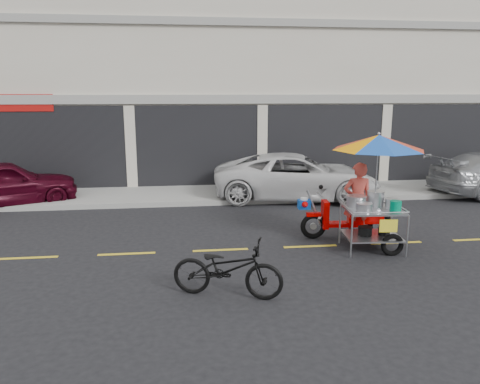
{
  "coord_description": "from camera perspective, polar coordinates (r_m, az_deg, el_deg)",
  "views": [
    {
      "loc": [
        -2.76,
        -9.62,
        3.4
      ],
      "look_at": [
        -1.5,
        0.6,
        1.15
      ],
      "focal_mm": 35.0,
      "sensor_mm": 36.0,
      "label": 1
    }
  ],
  "objects": [
    {
      "name": "white_pickup",
      "position": [
        14.95,
        6.88,
        1.9
      ],
      "size": [
        5.47,
        3.11,
        1.44
      ],
      "primitive_type": "imported",
      "rotation": [
        0.0,
        0.0,
        1.43
      ],
      "color": "silver",
      "rests_on": "ground"
    },
    {
      "name": "maroon_sedan",
      "position": [
        15.51,
        -26.87,
        0.95
      ],
      "size": [
        4.42,
        3.17,
        1.4
      ],
      "primitive_type": "imported",
      "rotation": [
        0.0,
        0.0,
        1.99
      ],
      "color": "#350311",
      "rests_on": "ground"
    },
    {
      "name": "food_vendor_rig",
      "position": [
        10.56,
        15.43,
        2.05
      ],
      "size": [
        2.53,
        2.17,
        2.55
      ],
      "rotation": [
        0.0,
        0.0,
        -0.08
      ],
      "color": "black",
      "rests_on": "ground"
    },
    {
      "name": "sidewalk",
      "position": [
        15.73,
        3.25,
        0.09
      ],
      "size": [
        45.0,
        3.0,
        0.15
      ],
      "primitive_type": "cube",
      "color": "gray",
      "rests_on": "ground"
    },
    {
      "name": "ground",
      "position": [
        10.57,
        8.55,
        -6.58
      ],
      "size": [
        90.0,
        90.0,
        0.0
      ],
      "primitive_type": "plane",
      "color": "black"
    },
    {
      "name": "shophouse_block",
      "position": [
        20.98,
        8.68,
        14.47
      ],
      "size": [
        36.0,
        8.11,
        10.4
      ],
      "color": "beige",
      "rests_on": "ground"
    },
    {
      "name": "near_bicycle",
      "position": [
        7.88,
        -1.53,
        -9.32
      ],
      "size": [
        1.99,
        1.21,
        0.99
      ],
      "primitive_type": "imported",
      "rotation": [
        0.0,
        0.0,
        1.25
      ],
      "color": "black",
      "rests_on": "ground"
    },
    {
      "name": "centerline",
      "position": [
        10.57,
        8.55,
        -6.56
      ],
      "size": [
        42.0,
        0.1,
        0.01
      ],
      "primitive_type": "cube",
      "color": "gold",
      "rests_on": "ground"
    }
  ]
}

